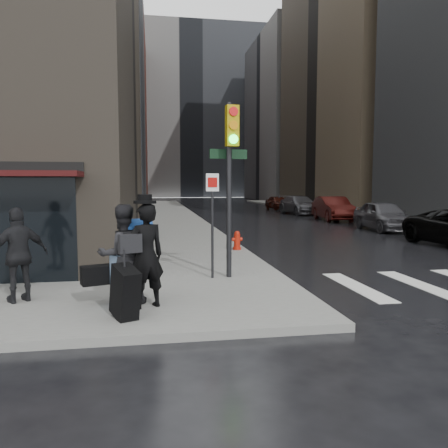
{
  "coord_description": "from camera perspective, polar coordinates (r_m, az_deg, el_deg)",
  "views": [
    {
      "loc": [
        -1.25,
        -8.52,
        2.42
      ],
      "look_at": [
        0.74,
        3.61,
        1.3
      ],
      "focal_mm": 35.0,
      "sensor_mm": 36.0,
      "label": 1
    }
  ],
  "objects": [
    {
      "name": "bldg_left_far",
      "position": [
        72.27,
        -19.12,
        13.35
      ],
      "size": [
        22.0,
        20.0,
        26.0
      ],
      "primitive_type": "cube",
      "color": "#5A291F",
      "rests_on": "ground"
    },
    {
      "name": "traffic_light",
      "position": [
        10.49,
        0.64,
        7.64
      ],
      "size": [
        1.05,
        0.53,
        4.21
      ],
      "rotation": [
        0.0,
        0.0,
        0.13
      ],
      "color": "black",
      "rests_on": "ground"
    },
    {
      "name": "man_greycoat",
      "position": [
        9.3,
        -25.18,
        -3.66
      ],
      "size": [
        1.15,
        0.96,
        1.83
      ],
      "rotation": [
        0.0,
        0.0,
        3.72
      ],
      "color": "black",
      "rests_on": "ground"
    },
    {
      "name": "bldg_right_far",
      "position": [
        72.59,
        13.16,
        13.07
      ],
      "size": [
        22.0,
        20.0,
        25.0
      ],
      "primitive_type": "cube",
      "color": "slate",
      "rests_on": "ground"
    },
    {
      "name": "ground",
      "position": [
        8.95,
        -0.94,
        -10.49
      ],
      "size": [
        140.0,
        140.0,
        0.0
      ],
      "primitive_type": "plane",
      "color": "black",
      "rests_on": "ground"
    },
    {
      "name": "man_jeans",
      "position": [
        8.47,
        -13.2,
        -3.89
      ],
      "size": [
        1.38,
        0.99,
        1.9
      ],
      "rotation": [
        0.0,
        0.0,
        3.48
      ],
      "color": "black",
      "rests_on": "ground"
    },
    {
      "name": "bldg_distant",
      "position": [
        87.88,
        -4.63,
        14.09
      ],
      "size": [
        40.0,
        12.0,
        32.0
      ],
      "primitive_type": "cube",
      "color": "slate",
      "rests_on": "ground"
    },
    {
      "name": "sidewalk_right",
      "position": [
        38.53,
        13.19,
        1.59
      ],
      "size": [
        3.0,
        50.0,
        0.15
      ],
      "primitive_type": "cube",
      "color": "slate",
      "rests_on": "ground"
    },
    {
      "name": "bldg_right_mid",
      "position": [
        53.96,
        23.47,
        22.69
      ],
      "size": [
        22.0,
        22.0,
        38.0
      ],
      "primitive_type": "cube",
      "color": "#7D684D",
      "rests_on": "ground"
    },
    {
      "name": "fire_hydrant",
      "position": [
        15.22,
        1.71,
        -2.26
      ],
      "size": [
        0.36,
        0.29,
        0.65
      ],
      "rotation": [
        0.0,
        0.0,
        0.06
      ],
      "color": "#B31B0B",
      "rests_on": "ground"
    },
    {
      "name": "parked_car_1",
      "position": [
        24.41,
        20.11,
        1.06
      ],
      "size": [
        2.23,
        4.76,
        1.57
      ],
      "primitive_type": "imported",
      "rotation": [
        0.0,
        0.0,
        -0.08
      ],
      "color": "#4E4D52",
      "rests_on": "ground"
    },
    {
      "name": "parked_car_2",
      "position": [
        30.13,
        14.07,
        1.98
      ],
      "size": [
        2.15,
        5.0,
        1.6
      ],
      "primitive_type": "imported",
      "rotation": [
        0.0,
        0.0,
        -0.1
      ],
      "color": "#42100D",
      "rests_on": "ground"
    },
    {
      "name": "man_overcoat",
      "position": [
        8.02,
        -10.71,
        -4.78
      ],
      "size": [
        1.06,
        1.41,
        2.13
      ],
      "rotation": [
        0.0,
        0.0,
        3.56
      ],
      "color": "black",
      "rests_on": "ground"
    },
    {
      "name": "parked_car_4",
      "position": [
        42.17,
        7.04,
        2.8
      ],
      "size": [
        1.76,
        3.99,
        1.33
      ],
      "primitive_type": "imported",
      "rotation": [
        0.0,
        0.0,
        0.05
      ],
      "color": "#3F140C",
      "rests_on": "ground"
    },
    {
      "name": "parked_car_3",
      "position": [
        36.06,
        9.85,
        2.48
      ],
      "size": [
        2.48,
        5.27,
        1.49
      ],
      "primitive_type": "imported",
      "rotation": [
        0.0,
        0.0,
        0.08
      ],
      "color": "#505056",
      "rests_on": "ground"
    },
    {
      "name": "sidewalk_left",
      "position": [
        35.62,
        -7.31,
        1.4
      ],
      "size": [
        4.0,
        50.0,
        0.15
      ],
      "primitive_type": "cube",
      "color": "slate",
      "rests_on": "ground"
    },
    {
      "name": "bldg_left_mid",
      "position": [
        50.15,
        -24.25,
        21.67
      ],
      "size": [
        22.0,
        24.0,
        34.0
      ],
      "primitive_type": "cube",
      "color": "slate",
      "rests_on": "ground"
    }
  ]
}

